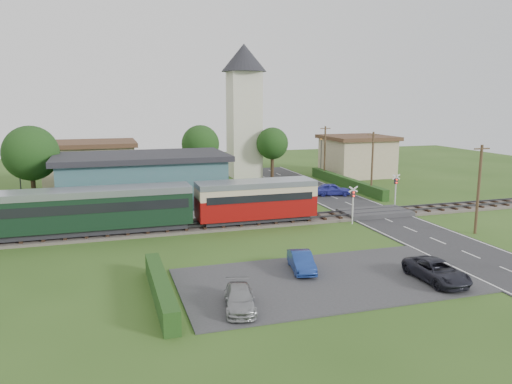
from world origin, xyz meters
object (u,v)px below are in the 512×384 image
object	(u,v)px
equipment_hut	(47,209)
car_park_silver	(240,299)
train	(40,212)
crossing_signal_near	(353,199)
pedestrian_near	(232,202)
car_park_blue	(301,261)
crossing_signal_far	(396,186)
car_on_road	(332,189)
station_building	(142,181)
church_tower	(244,101)
pedestrian_far	(89,211)
car_park_dark	(437,271)
house_west	(90,164)
house_east	(357,155)

from	to	relation	value
equipment_hut	car_park_silver	bearing A→B (deg)	-61.66
equipment_hut	train	distance (m)	3.23
crossing_signal_near	pedestrian_near	size ratio (longest dim) A/B	1.68
equipment_hut	car_park_silver	xyz separation A→B (m)	(10.62, -19.70, -1.14)
equipment_hut	car_park_blue	bearing A→B (deg)	-44.30
crossing_signal_far	car_on_road	xyz separation A→B (m)	(-3.33, 7.14, -1.42)
equipment_hut	crossing_signal_near	bearing A→B (deg)	-12.94
station_building	car_on_road	bearing A→B (deg)	1.53
church_tower	pedestrian_near	distance (m)	25.96
train	car_park_blue	world-z (taller)	train
station_building	pedestrian_far	xyz separation A→B (m)	(-4.84, -6.08, -1.26)
crossing_signal_near	car_park_silver	size ratio (longest dim) A/B	0.89
car_park_blue	car_park_dark	distance (m)	7.85
equipment_hut	pedestrian_near	xyz separation A→B (m)	(15.28, -0.37, -0.32)
house_west	car_park_blue	world-z (taller)	house_west
house_east	house_west	bearing A→B (deg)	178.36
pedestrian_near	pedestrian_far	bearing A→B (deg)	13.15
equipment_hut	crossing_signal_near	world-z (taller)	crossing_signal_near
church_tower	train	bearing A→B (deg)	-131.73
car_on_road	car_park_blue	world-z (taller)	car_on_road
house_east	car_park_dark	bearing A→B (deg)	-112.12
equipment_hut	house_west	distance (m)	20.05
train	car_on_road	world-z (taller)	train
house_east	car_park_dark	xyz separation A→B (m)	(-15.50, -38.14, -2.10)
equipment_hut	house_west	world-z (taller)	house_west
car_on_road	house_east	bearing A→B (deg)	-23.28
car_on_road	car_park_dark	bearing A→B (deg)	-177.97
house_west	car_park_dark	world-z (taller)	house_west
church_tower	house_west	bearing A→B (deg)	-171.47
house_west	house_east	bearing A→B (deg)	-1.64
car_park_dark	house_west	bearing A→B (deg)	115.38
crossing_signal_near	crossing_signal_far	distance (m)	8.65
house_east	pedestrian_near	distance (m)	29.76
car_on_road	pedestrian_near	size ratio (longest dim) A/B	2.03
church_tower	car_on_road	xyz separation A→B (m)	(5.27, -16.46, -9.50)
car_park_silver	house_west	bearing A→B (deg)	112.60
car_on_road	car_park_dark	distance (m)	26.31
station_building	pedestrian_near	xyz separation A→B (m)	(7.28, -6.16, -1.27)
house_east	pedestrian_near	xyz separation A→B (m)	(-22.72, -19.17, -1.37)
station_building	car_park_silver	distance (m)	25.71
equipment_hut	house_east	world-z (taller)	house_east
house_west	church_tower	bearing A→B (deg)	8.53
station_building	car_park_blue	world-z (taller)	station_building
church_tower	car_on_road	size ratio (longest dim) A/B	4.44
house_west	car_park_silver	world-z (taller)	house_west
train	car_park_silver	world-z (taller)	train
pedestrian_far	house_east	bearing A→B (deg)	-81.56
church_tower	pedestrian_far	world-z (taller)	church_tower
church_tower	house_east	bearing A→B (deg)	-14.93
pedestrian_near	crossing_signal_far	bearing A→B (deg)	-168.03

